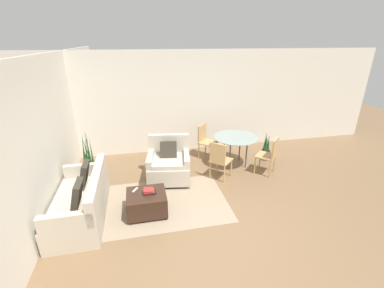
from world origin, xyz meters
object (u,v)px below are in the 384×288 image
Objects in this scene: ottoman at (147,202)px; potted_plant_small at (266,151)px; book_stack at (149,191)px; couch at (82,203)px; potted_plant at (90,168)px; dining_chair_near_left at (220,158)px; armchair at (169,164)px; tv_remote_primary at (135,190)px; dining_chair_far_left at (205,139)px; dining_table at (236,140)px; dining_chair_near_right at (270,153)px.

potted_plant_small is (3.21, 1.65, 0.01)m from ottoman.
book_stack is (0.05, -0.00, 0.22)m from ottoman.
potted_plant_small is at bearing 19.62° from couch.
book_stack is 0.19× the size of potted_plant.
potted_plant is at bearing 169.28° from dining_chair_near_left.
armchair is at bearing 66.11° from book_stack.
tv_remote_primary is (0.93, 0.05, 0.11)m from couch.
tv_remote_primary is 2.73m from dining_chair_far_left.
dining_chair_far_left is (1.67, 2.15, 0.29)m from ottoman.
armchair is at bearing 31.63° from couch.
couch is at bearing -87.46° from potted_plant.
armchair is at bearing 52.58° from tv_remote_primary.
dining_chair_far_left is (1.62, 2.15, 0.07)m from book_stack.
potted_plant is 1.66× the size of potted_plant_small.
couch is 1.67× the size of armchair.
dining_chair_far_left is (2.79, 2.04, 0.21)m from couch.
potted_plant_small is at bearing 25.60° from dining_chair_near_left.
ottoman is at bearing -40.35° from tv_remote_primary.
armchair is 1.50m from dining_chair_far_left.
couch is at bearing -176.89° from tv_remote_primary.
dining_chair_near_left is (2.79, 0.81, 0.21)m from couch.
dining_table is at bearing 1.24° from potted_plant.
ottoman is 2.96× the size of book_stack.
dining_chair_near_left is (2.85, -0.54, 0.20)m from potted_plant.
potted_plant is 1.41× the size of dining_chair_near_left.
ottoman is at bearing -5.72° from couch.
dining_table reaches higher than ottoman.
potted_plant is (-1.18, 1.46, 0.09)m from ottoman.
dining_chair_far_left is at bearing 46.79° from tv_remote_primary.
ottoman is at bearing -127.94° from dining_chair_far_left.
dining_chair_far_left is (-0.61, 0.61, -0.15)m from dining_table.
tv_remote_primary is 3.72m from potted_plant_small.
dining_chair_far_left is at bearing 135.00° from dining_table.
potted_plant is (-1.74, 0.31, -0.06)m from armchair.
couch is at bearing -160.38° from potted_plant_small.
tv_remote_primary is 0.13× the size of potted_plant.
book_stack is at bearing -127.04° from dining_chair_far_left.
dining_table is 1.22× the size of dining_chair_near_right.
potted_plant is at bearing 169.78° from armchair.
book_stack is 0.26× the size of dining_chair_near_left.
couch is 1.18m from book_stack.
dining_chair_near_right is (4.02, 0.81, 0.21)m from couch.
armchair is 1.77m from potted_plant.
dining_chair_near_right and dining_chair_far_left have the same top height.
dining_chair_near_right is (1.23, 0.00, 0.00)m from dining_chair_near_left.
armchair is at bearing -169.12° from potted_plant_small.
dining_chair_far_left is at bearing 135.00° from dining_chair_near_right.
tv_remote_primary is at bearing -133.21° from dining_chair_far_left.
ottoman is (-0.56, -1.14, -0.15)m from armchair.
dining_chair_near_right is 1.00× the size of dining_chair_far_left.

